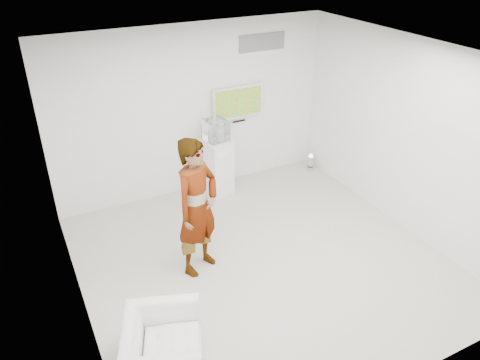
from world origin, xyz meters
The scene contains 10 objects.
room centered at (0.00, 0.00, 1.50)m, with size 5.01×5.01×3.00m.
tv centered at (0.85, 2.45, 1.55)m, with size 1.00×0.08×0.60m, color silver.
logo_decal centered at (1.35, 2.49, 2.55)m, with size 0.90×0.02×0.30m, color slate.
person centered at (-0.86, 0.29, 1.01)m, with size 0.73×0.48×2.01m, color silver.
armchair centered at (-1.89, -1.15, 0.31)m, with size 0.96×0.84×0.62m, color silver.
pedestal centered at (0.26, 2.14, 0.53)m, with size 0.51×0.51×1.05m, color white.
floor_uplight centered at (2.32, 2.12, 0.16)m, with size 0.20×0.20×0.31m, color silver.
vitrine centered at (0.26, 2.14, 1.24)m, with size 0.37×0.37×0.37m, color white.
console centered at (0.26, 2.14, 1.15)m, with size 0.04×0.14×0.19m, color white.
wii_remote centered at (-0.70, 0.54, 1.81)m, with size 0.04×0.15×0.04m, color white.
Camera 1 is at (-2.78, -4.73, 4.37)m, focal length 35.00 mm.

